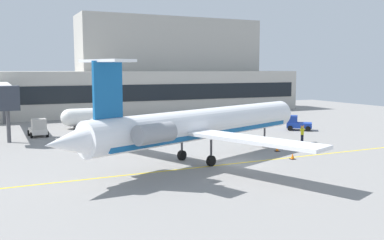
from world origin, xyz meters
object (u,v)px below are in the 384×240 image
at_px(fuel_tank, 87,117).
at_px(marshaller, 302,134).
at_px(baggage_tug, 38,129).
at_px(belt_loader, 213,128).
at_px(regional_jet, 201,124).
at_px(pushback_tractor, 297,123).

relative_size(fuel_tank, marshaller, 3.60).
bearing_deg(baggage_tug, belt_loader, -21.21).
distance_m(belt_loader, fuel_tank, 18.70).
height_order(baggage_tug, belt_loader, baggage_tug).
bearing_deg(fuel_tank, baggage_tug, -141.89).
bearing_deg(baggage_tug, regional_jet, -61.18).
xyz_separation_m(regional_jet, baggage_tug, (-11.74, 21.34, -2.36)).
height_order(baggage_tug, pushback_tractor, baggage_tug).
distance_m(baggage_tug, belt_loader, 21.59).
xyz_separation_m(regional_jet, fuel_tank, (-4.76, 26.82, -1.82)).
bearing_deg(fuel_tank, belt_loader, -45.33).
relative_size(baggage_tug, marshaller, 1.61).
height_order(belt_loader, fuel_tank, fuel_tank).
bearing_deg(baggage_tug, marshaller, -32.60).
relative_size(belt_loader, marshaller, 2.15).
height_order(regional_jet, pushback_tractor, regional_jet).
height_order(fuel_tank, marshaller, fuel_tank).
distance_m(regional_jet, baggage_tug, 24.47).
distance_m(baggage_tug, fuel_tank, 8.90).
distance_m(fuel_tank, marshaller, 29.87).
bearing_deg(regional_jet, fuel_tank, 100.05).
xyz_separation_m(pushback_tractor, marshaller, (-5.87, -8.21, 0.10)).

